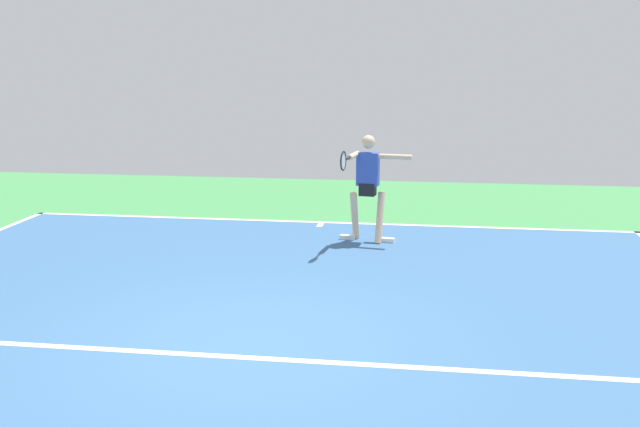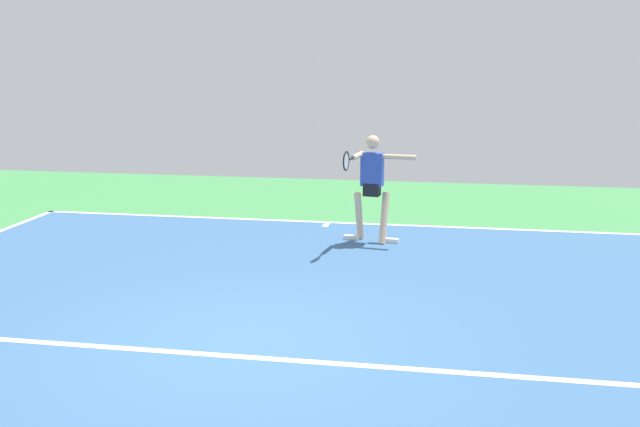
# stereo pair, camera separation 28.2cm
# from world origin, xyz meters

# --- Properties ---
(ground_plane) EXTENTS (20.32, 20.32, 0.00)m
(ground_plane) POSITION_xyz_m (0.00, 0.00, 0.00)
(ground_plane) COLOR #428E4C
(court_surface) EXTENTS (10.78, 11.24, 0.00)m
(court_surface) POSITION_xyz_m (0.00, 0.00, 0.00)
(court_surface) COLOR #38608E
(court_surface) RESTS_ON ground_plane
(court_line_baseline_near) EXTENTS (10.78, 0.10, 0.01)m
(court_line_baseline_near) POSITION_xyz_m (0.00, -5.57, 0.00)
(court_line_baseline_near) COLOR white
(court_line_baseline_near) RESTS_ON ground_plane
(court_line_service) EXTENTS (8.09, 0.10, 0.01)m
(court_line_service) POSITION_xyz_m (0.00, 0.37, 0.00)
(court_line_service) COLOR white
(court_line_service) RESTS_ON ground_plane
(court_line_centre_mark) EXTENTS (0.10, 0.30, 0.01)m
(court_line_centre_mark) POSITION_xyz_m (0.00, -5.37, 0.00)
(court_line_centre_mark) COLOR white
(court_line_centre_mark) RESTS_ON ground_plane
(tennis_player) EXTENTS (1.13, 1.19, 1.70)m
(tennis_player) POSITION_xyz_m (-0.89, -4.33, 0.97)
(tennis_player) COLOR beige
(tennis_player) RESTS_ON ground_plane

